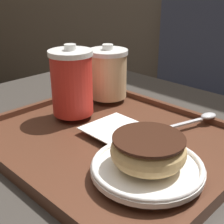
{
  "coord_description": "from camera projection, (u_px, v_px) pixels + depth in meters",
  "views": [
    {
      "loc": [
        0.37,
        -0.35,
        1.04
      ],
      "look_at": [
        0.01,
        0.02,
        0.82
      ],
      "focal_mm": 50.0,
      "sensor_mm": 36.0,
      "label": 1
    }
  ],
  "objects": [
    {
      "name": "plate_with_chocolate_donut",
      "position": [
        147.0,
        167.0,
        0.46
      ],
      "size": [
        0.17,
        0.17,
        0.01
      ],
      "color": "white",
      "rests_on": "serving_tray"
    },
    {
      "name": "spoon",
      "position": [
        201.0,
        118.0,
        0.62
      ],
      "size": [
        0.06,
        0.14,
        0.01
      ],
      "rotation": [
        0.0,
        0.0,
        1.26
      ],
      "color": "silver",
      "rests_on": "serving_tray"
    },
    {
      "name": "serving_tray",
      "position": [
        112.0,
        140.0,
        0.58
      ],
      "size": [
        0.45,
        0.39,
        0.02
      ],
      "color": "#512D1E",
      "rests_on": "cafe_table"
    },
    {
      "name": "coffee_cup_front",
      "position": [
        72.0,
        82.0,
        0.63
      ],
      "size": [
        0.09,
        0.09,
        0.14
      ],
      "color": "red",
      "rests_on": "serving_tray"
    },
    {
      "name": "cafe_table",
      "position": [
        103.0,
        220.0,
        0.65
      ],
      "size": [
        0.95,
        0.82,
        0.75
      ],
      "color": "#38332D",
      "rests_on": "ground_plane"
    },
    {
      "name": "coffee_cup_rear",
      "position": [
        108.0,
        73.0,
        0.73
      ],
      "size": [
        0.09,
        0.09,
        0.12
      ],
      "color": "#E0B784",
      "rests_on": "serving_tray"
    },
    {
      "name": "donut_chocolate_glazed",
      "position": [
        148.0,
        150.0,
        0.45
      ],
      "size": [
        0.11,
        0.11,
        0.04
      ],
      "color": "#DBB270",
      "rests_on": "plate_with_chocolate_donut"
    },
    {
      "name": "napkin_paper",
      "position": [
        120.0,
        130.0,
        0.58
      ],
      "size": [
        0.13,
        0.11,
        0.0
      ],
      "rotation": [
        0.0,
        0.0,
        -0.03
      ],
      "color": "white",
      "rests_on": "serving_tray"
    }
  ]
}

